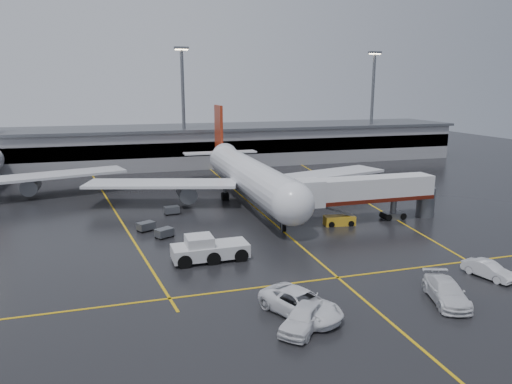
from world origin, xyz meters
name	(u,v)px	position (x,y,z in m)	size (l,w,h in m)	color
ground	(266,216)	(0.00, 0.00, 0.00)	(220.00, 220.00, 0.00)	black
apron_line_centre	(266,216)	(0.00, 0.00, 0.01)	(0.25, 90.00, 0.02)	gold
apron_line_stop	(338,278)	(0.00, -22.00, 0.01)	(60.00, 0.25, 0.02)	gold
apron_line_left	(114,209)	(-20.00, 10.00, 0.01)	(0.25, 70.00, 0.02)	gold
apron_line_right	(350,193)	(18.00, 10.00, 0.01)	(0.25, 70.00, 0.02)	gold
terminal	(203,145)	(0.00, 47.93, 4.32)	(122.00, 19.00, 8.60)	gray
light_mast_mid	(183,101)	(-5.00, 42.00, 14.47)	(3.00, 1.20, 25.45)	#595B60
light_mast_right	(372,99)	(40.00, 42.00, 14.47)	(3.00, 1.20, 25.45)	#595B60
main_airliner	(247,174)	(0.00, 9.70, 4.21)	(48.80, 45.60, 14.10)	silver
jet_bridge	(367,192)	(11.87, -6.00, 3.93)	(19.90, 3.40, 6.05)	silver
pushback_tractor	(208,250)	(-10.70, -14.06, 1.10)	(7.83, 3.52, 2.76)	silver
belt_loader	(339,220)	(7.85, -6.49, 0.61)	(4.08, 2.25, 2.47)	gold
service_van_a	(301,303)	(-6.05, -27.84, 0.98)	(3.24, 7.04, 1.96)	white
service_van_b	(446,291)	(6.31, -29.06, 0.90)	(2.52, 6.19, 1.80)	silver
service_van_c	(488,270)	(13.38, -25.93, 0.77)	(1.64, 4.69, 1.54)	silver
service_van_d	(304,317)	(-6.64, -29.84, 0.92)	(2.18, 5.42, 1.85)	white
baggage_cart_a	(164,232)	(-14.25, -5.37, 0.63)	(2.38, 2.12, 1.12)	#595B60
baggage_cart_b	(146,226)	(-16.16, -2.04, 0.63)	(2.37, 2.08, 1.12)	#595B60
baggage_cart_c	(172,210)	(-12.19, 4.86, 0.63)	(2.13, 1.51, 1.12)	#595B60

